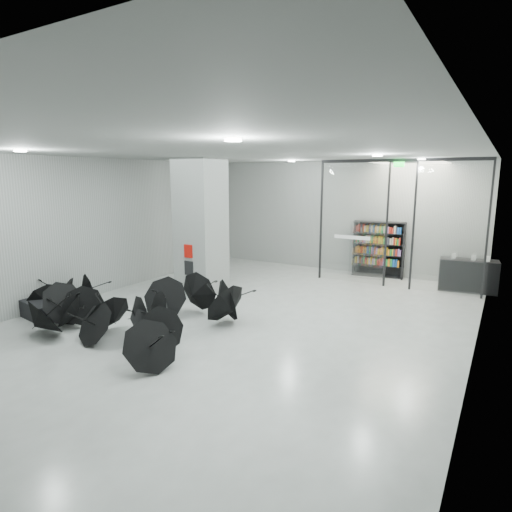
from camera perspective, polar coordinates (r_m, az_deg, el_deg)
The scene contains 10 objects.
room at distance 9.64m, azimuth -3.03°, elevation 6.86°, with size 14.00×14.02×4.01m.
column at distance 12.79m, azimuth -7.38°, elevation 3.93°, with size 1.20×1.20×4.00m, color slate.
fire_cabinet at distance 12.41m, azimuth -9.06°, elevation 0.64°, with size 0.28×0.04×0.38m, color #A50A07.
info_panel at distance 12.50m, azimuth -9.00°, elevation -1.61°, with size 0.30×0.03×0.42m, color black.
exit_sign at distance 13.63m, azimuth 18.60°, elevation 11.55°, with size 0.30×0.06×0.15m, color #0CE533.
glass_partition at distance 13.88m, azimuth 18.34°, elevation 4.76°, with size 5.06×0.08×4.00m.
bench at distance 11.96m, azimuth -27.05°, elevation -6.38°, with size 1.33×0.57×0.43m, color black.
bookshelf at distance 15.44m, azimuth 16.08°, elevation 0.88°, with size 1.76×0.35×1.94m, color black, non-canonical shape.
shop_counter at distance 14.55m, azimuth 26.51°, elevation -2.33°, with size 1.64×0.65×0.98m, color black.
umbrella_cluster at distance 10.36m, azimuth -16.61°, elevation -7.59°, with size 5.90×4.27×1.32m.
Camera 1 is at (5.33, -8.01, 3.48)m, focal length 29.86 mm.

